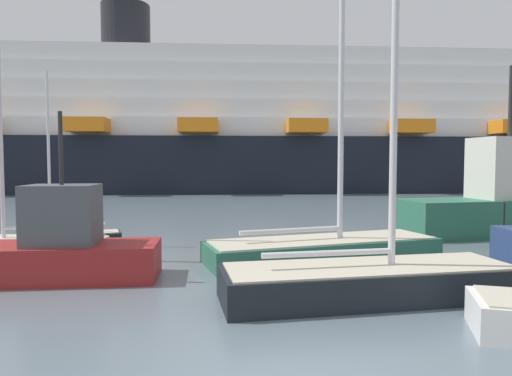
{
  "coord_description": "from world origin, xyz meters",
  "views": [
    {
      "loc": [
        -0.77,
        -5.98,
        3.09
      ],
      "look_at": [
        0.0,
        16.6,
        1.8
      ],
      "focal_mm": 32.02,
      "sensor_mm": 36.0,
      "label": 1
    }
  ],
  "objects_px": {
    "channel_buoy_0": "(503,240)",
    "sailboat_6": "(17,243)",
    "sailboat_7": "(370,275)",
    "sailboat_0": "(323,242)",
    "cruise_ship": "(293,132)",
    "fishing_boat_1": "(502,202)",
    "sailboat_2": "(61,236)",
    "fishing_boat_2": "(56,248)"
  },
  "relations": [
    {
      "from": "sailboat_0",
      "to": "fishing_boat_2",
      "type": "distance_m",
      "value": 7.76
    },
    {
      "from": "sailboat_6",
      "to": "fishing_boat_1",
      "type": "relative_size",
      "value": 1.2
    },
    {
      "from": "sailboat_2",
      "to": "fishing_boat_2",
      "type": "bearing_deg",
      "value": 90.27
    },
    {
      "from": "sailboat_7",
      "to": "channel_buoy_0",
      "type": "height_order",
      "value": "sailboat_7"
    },
    {
      "from": "sailboat_0",
      "to": "fishing_boat_2",
      "type": "relative_size",
      "value": 2.31
    },
    {
      "from": "sailboat_6",
      "to": "channel_buoy_0",
      "type": "height_order",
      "value": "sailboat_6"
    },
    {
      "from": "sailboat_0",
      "to": "fishing_boat_2",
      "type": "bearing_deg",
      "value": 179.43
    },
    {
      "from": "channel_buoy_0",
      "to": "sailboat_6",
      "type": "bearing_deg",
      "value": -175.57
    },
    {
      "from": "sailboat_0",
      "to": "fishing_boat_1",
      "type": "relative_size",
      "value": 1.43
    },
    {
      "from": "fishing_boat_2",
      "to": "sailboat_2",
      "type": "bearing_deg",
      "value": 106.36
    },
    {
      "from": "fishing_boat_1",
      "to": "channel_buoy_0",
      "type": "distance_m",
      "value": 3.64
    },
    {
      "from": "fishing_boat_2",
      "to": "cruise_ship",
      "type": "xyz_separation_m",
      "value": [
        10.72,
        38.67,
        5.54
      ]
    },
    {
      "from": "sailboat_0",
      "to": "sailboat_2",
      "type": "xyz_separation_m",
      "value": [
        -9.35,
        3.03,
        -0.24
      ]
    },
    {
      "from": "sailboat_2",
      "to": "fishing_boat_2",
      "type": "distance_m",
      "value": 5.56
    },
    {
      "from": "fishing_boat_1",
      "to": "cruise_ship",
      "type": "xyz_separation_m",
      "value": [
        -5.25,
        31.66,
        4.98
      ]
    },
    {
      "from": "sailboat_2",
      "to": "sailboat_7",
      "type": "relative_size",
      "value": 0.55
    },
    {
      "from": "fishing_boat_1",
      "to": "cruise_ship",
      "type": "height_order",
      "value": "cruise_ship"
    },
    {
      "from": "sailboat_7",
      "to": "fishing_boat_2",
      "type": "height_order",
      "value": "sailboat_7"
    },
    {
      "from": "sailboat_2",
      "to": "sailboat_7",
      "type": "height_order",
      "value": "sailboat_7"
    },
    {
      "from": "sailboat_7",
      "to": "sailboat_6",
      "type": "bearing_deg",
      "value": 146.57
    },
    {
      "from": "cruise_ship",
      "to": "fishing_boat_2",
      "type": "bearing_deg",
      "value": -107.14
    },
    {
      "from": "sailboat_0",
      "to": "sailboat_6",
      "type": "bearing_deg",
      "value": 160.1
    },
    {
      "from": "sailboat_0",
      "to": "channel_buoy_0",
      "type": "height_order",
      "value": "sailboat_0"
    },
    {
      "from": "sailboat_7",
      "to": "sailboat_0",
      "type": "bearing_deg",
      "value": 85.45
    },
    {
      "from": "sailboat_2",
      "to": "sailboat_6",
      "type": "distance_m",
      "value": 2.54
    },
    {
      "from": "sailboat_2",
      "to": "sailboat_0",
      "type": "bearing_deg",
      "value": 142.23
    },
    {
      "from": "fishing_boat_2",
      "to": "sailboat_6",
      "type": "bearing_deg",
      "value": 126.71
    },
    {
      "from": "sailboat_0",
      "to": "cruise_ship",
      "type": "height_order",
      "value": "cruise_ship"
    },
    {
      "from": "channel_buoy_0",
      "to": "cruise_ship",
      "type": "xyz_separation_m",
      "value": [
        -3.58,
        34.69,
        6.08
      ]
    },
    {
      "from": "sailboat_0",
      "to": "sailboat_7",
      "type": "distance_m",
      "value": 4.09
    },
    {
      "from": "cruise_ship",
      "to": "sailboat_0",
      "type": "bearing_deg",
      "value": -96.77
    },
    {
      "from": "sailboat_2",
      "to": "sailboat_7",
      "type": "xyz_separation_m",
      "value": [
        9.65,
        -7.11,
        0.22
      ]
    },
    {
      "from": "fishing_boat_1",
      "to": "sailboat_2",
      "type": "bearing_deg",
      "value": 174.45
    },
    {
      "from": "sailboat_2",
      "to": "sailboat_7",
      "type": "bearing_deg",
      "value": 123.83
    },
    {
      "from": "cruise_ship",
      "to": "fishing_boat_1",
      "type": "bearing_deg",
      "value": -82.22
    },
    {
      "from": "cruise_ship",
      "to": "channel_buoy_0",
      "type": "bearing_deg",
      "value": -85.75
    },
    {
      "from": "sailboat_7",
      "to": "fishing_boat_1",
      "type": "relative_size",
      "value": 1.3
    },
    {
      "from": "channel_buoy_0",
      "to": "sailboat_2",
      "type": "bearing_deg",
      "value": 175.69
    },
    {
      "from": "sailboat_6",
      "to": "fishing_boat_1",
      "type": "xyz_separation_m",
      "value": [
        18.27,
        4.32,
        0.9
      ]
    },
    {
      "from": "sailboat_2",
      "to": "channel_buoy_0",
      "type": "relative_size",
      "value": 3.92
    },
    {
      "from": "fishing_boat_2",
      "to": "cruise_ship",
      "type": "relative_size",
      "value": 0.05
    },
    {
      "from": "fishing_boat_1",
      "to": "fishing_boat_2",
      "type": "distance_m",
      "value": 17.45
    }
  ]
}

